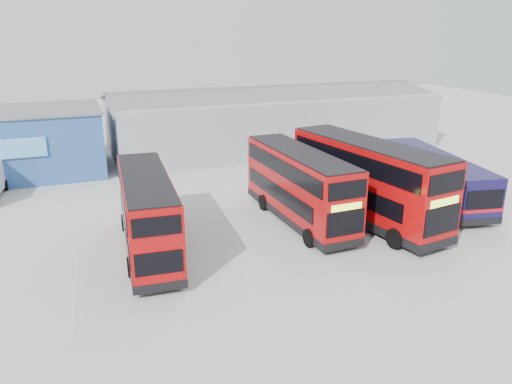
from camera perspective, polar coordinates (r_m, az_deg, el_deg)
name	(u,v)px	position (r m, az deg, el deg)	size (l,w,h in m)	color
ground_plane	(277,232)	(28.60, 2.36, -4.55)	(120.00, 120.00, 0.00)	#A1A19C
office_block	(21,142)	(43.13, -25.31, 5.15)	(12.30, 8.32, 5.12)	#224989
maintenance_shed	(271,120)	(48.64, 1.72, 8.24)	(30.50, 12.00, 5.89)	#9AA0A8
double_decker_left	(148,215)	(25.90, -12.29, -2.56)	(3.06, 9.93, 4.14)	#9F090A
double_decker_centre	(299,187)	(29.49, 4.96, 0.58)	(2.82, 10.31, 4.33)	#9F090A
double_decker_right	(366,182)	(30.16, 12.50, 1.11)	(4.35, 11.68, 4.84)	#9F090A
single_decker_blue	(434,178)	(35.45, 19.66, 1.52)	(4.67, 11.49, 3.04)	#0E0F3E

